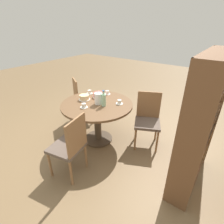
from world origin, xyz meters
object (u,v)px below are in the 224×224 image
cake_second (84,97)px  cup_d (84,106)px  chair_a (70,145)px  water_bottle (103,100)px  bookshelf (197,129)px  chair_c (82,98)px  coffee_pot (98,98)px  cup_c (119,102)px  chair_b (148,119)px  cup_a (89,92)px  cake_main (99,95)px  cup_b (107,93)px

cake_second → cup_d: bearing=43.2°
chair_a → water_bottle: bearing=174.5°
bookshelf → cup_d: 1.67m
chair_c → cake_second: size_ratio=4.70×
coffee_pot → cup_c: coffee_pot is taller
chair_b → bookshelf: 0.99m
bookshelf → cup_c: bearing=81.6°
water_bottle → cup_a: size_ratio=2.15×
cake_main → cup_b: size_ratio=1.92×
cup_c → water_bottle: bearing=-38.3°
cake_second → chair_b: bearing=113.8°
cup_b → water_bottle: bearing=31.1°
cake_second → cup_d: size_ratio=1.62×
chair_a → cup_a: (-1.10, -0.65, 0.28)m
chair_a → cup_d: 0.72m
chair_a → cup_d: size_ratio=7.59×
chair_b → bookshelf: bookshelf is taller
chair_c → chair_b: bearing=-146.7°
cake_main → cup_d: cake_main is taller
cup_a → cake_main: bearing=86.1°
chair_c → cup_a: size_ratio=7.59×
cake_main → cup_d: bearing=10.4°
bookshelf → coffee_pot: bearing=90.7°
chair_b → cake_second: (0.46, -1.04, 0.29)m
water_bottle → cup_b: water_bottle is taller
water_bottle → cup_a: water_bottle is taller
cake_second → cup_a: size_ratio=1.62×
bookshelf → cup_b: bearing=76.4°
water_bottle → cake_second: size_ratio=1.33×
coffee_pot → cup_b: size_ratio=1.87×
water_bottle → cup_d: water_bottle is taller
coffee_pot → cup_b: 0.46m
coffee_pot → cake_main: bearing=-141.9°
coffee_pot → cup_a: (-0.25, -0.44, -0.08)m
cake_main → cup_b: cake_main is taller
chair_a → cake_second: 1.02m
cake_main → cup_c: cake_main is taller
chair_a → cup_b: (-1.28, -0.35, 0.28)m
cake_main → cup_c: size_ratio=1.92×
water_bottle → cake_second: bearing=-89.1°
chair_a → chair_c: (-1.25, -1.02, 0.00)m
water_bottle → chair_b: bearing=126.8°
coffee_pot → cake_second: (0.01, -0.32, -0.06)m
cake_main → cake_second: (0.25, -0.13, 0.00)m
chair_c → bookshelf: bearing=-157.4°
cake_main → cup_a: bearing=-93.9°
bookshelf → cake_main: (-0.21, -1.74, -0.04)m
chair_a → cup_b: bearing=-176.1°
chair_a → cup_a: chair_a is taller
chair_a → coffee_pot: coffee_pot is taller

